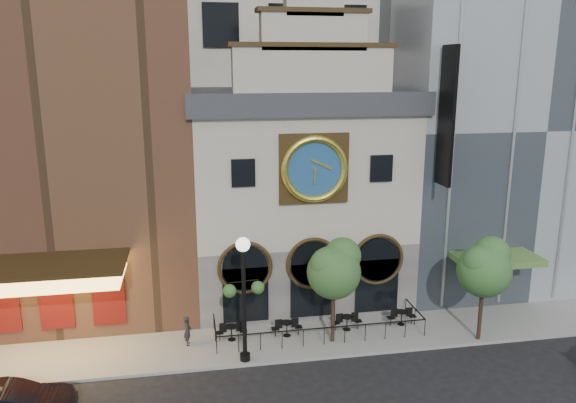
{
  "coord_description": "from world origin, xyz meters",
  "views": [
    {
      "loc": [
        -6.29,
        -23.47,
        13.7
      ],
      "look_at": [
        -0.96,
        6.0,
        6.37
      ],
      "focal_mm": 35.0,
      "sensor_mm": 36.0,
      "label": 1
    }
  ],
  "objects_px": {
    "bistro_1": "(287,327)",
    "lamppost": "(244,286)",
    "bistro_2": "(347,322)",
    "bistro_3": "(401,317)",
    "tree_left": "(335,268)",
    "pedestrian": "(188,331)",
    "tree_right": "(485,266)",
    "bistro_0": "(232,331)"
  },
  "relations": [
    {
      "from": "bistro_1",
      "to": "tree_right",
      "type": "relative_size",
      "value": 0.3
    },
    {
      "from": "pedestrian",
      "to": "lamppost",
      "type": "distance_m",
      "value": 4.46
    },
    {
      "from": "bistro_0",
      "to": "lamppost",
      "type": "distance_m",
      "value": 3.92
    },
    {
      "from": "bistro_1",
      "to": "bistro_3",
      "type": "distance_m",
      "value": 6.25
    },
    {
      "from": "bistro_2",
      "to": "tree_left",
      "type": "bearing_deg",
      "value": -134.69
    },
    {
      "from": "bistro_0",
      "to": "tree_left",
      "type": "height_order",
      "value": "tree_left"
    },
    {
      "from": "bistro_1",
      "to": "lamppost",
      "type": "distance_m",
      "value": 4.52
    },
    {
      "from": "bistro_1",
      "to": "tree_right",
      "type": "height_order",
      "value": "tree_right"
    },
    {
      "from": "bistro_1",
      "to": "tree_left",
      "type": "bearing_deg",
      "value": -22.34
    },
    {
      "from": "bistro_0",
      "to": "bistro_2",
      "type": "xyz_separation_m",
      "value": [
        6.04,
        0.03,
        0.0
      ]
    },
    {
      "from": "bistro_2",
      "to": "tree_left",
      "type": "xyz_separation_m",
      "value": [
        -1.0,
        -1.02,
        3.43
      ]
    },
    {
      "from": "pedestrian",
      "to": "tree_right",
      "type": "relative_size",
      "value": 0.28
    },
    {
      "from": "bistro_2",
      "to": "bistro_3",
      "type": "height_order",
      "value": "same"
    },
    {
      "from": "bistro_0",
      "to": "bistro_1",
      "type": "height_order",
      "value": "same"
    },
    {
      "from": "bistro_1",
      "to": "bistro_3",
      "type": "height_order",
      "value": "same"
    },
    {
      "from": "bistro_3",
      "to": "bistro_2",
      "type": "bearing_deg",
      "value": -178.83
    },
    {
      "from": "bistro_3",
      "to": "bistro_1",
      "type": "bearing_deg",
      "value": -178.46
    },
    {
      "from": "bistro_2",
      "to": "pedestrian",
      "type": "distance_m",
      "value": 8.22
    },
    {
      "from": "bistro_0",
      "to": "bistro_2",
      "type": "bearing_deg",
      "value": 0.33
    },
    {
      "from": "lamppost",
      "to": "bistro_3",
      "type": "bearing_deg",
      "value": 6.92
    },
    {
      "from": "pedestrian",
      "to": "bistro_3",
      "type": "bearing_deg",
      "value": -91.51
    },
    {
      "from": "bistro_0",
      "to": "pedestrian",
      "type": "distance_m",
      "value": 2.2
    },
    {
      "from": "bistro_0",
      "to": "bistro_1",
      "type": "bearing_deg",
      "value": -1.45
    },
    {
      "from": "tree_right",
      "to": "tree_left",
      "type": "bearing_deg",
      "value": 171.53
    },
    {
      "from": "bistro_1",
      "to": "bistro_0",
      "type": "bearing_deg",
      "value": 178.55
    },
    {
      "from": "bistro_0",
      "to": "pedestrian",
      "type": "bearing_deg",
      "value": -177.25
    },
    {
      "from": "tree_left",
      "to": "tree_right",
      "type": "relative_size",
      "value": 1.0
    },
    {
      "from": "bistro_0",
      "to": "tree_left",
      "type": "xyz_separation_m",
      "value": [
        5.04,
        -0.98,
        3.43
      ]
    },
    {
      "from": "bistro_2",
      "to": "bistro_1",
      "type": "bearing_deg",
      "value": -178.11
    },
    {
      "from": "bistro_3",
      "to": "bistro_0",
      "type": "bearing_deg",
      "value": -179.39
    },
    {
      "from": "bistro_2",
      "to": "tree_right",
      "type": "bearing_deg",
      "value": -18.4
    },
    {
      "from": "bistro_1",
      "to": "lamppost",
      "type": "relative_size",
      "value": 0.26
    },
    {
      "from": "lamppost",
      "to": "bistro_1",
      "type": "bearing_deg",
      "value": 33.35
    },
    {
      "from": "tree_left",
      "to": "pedestrian",
      "type": "bearing_deg",
      "value": 173.07
    },
    {
      "from": "lamppost",
      "to": "tree_left",
      "type": "height_order",
      "value": "lamppost"
    },
    {
      "from": "bistro_1",
      "to": "lamppost",
      "type": "height_order",
      "value": "lamppost"
    },
    {
      "from": "bistro_0",
      "to": "lamppost",
      "type": "relative_size",
      "value": 0.26
    },
    {
      "from": "bistro_3",
      "to": "lamppost",
      "type": "relative_size",
      "value": 0.26
    },
    {
      "from": "bistro_1",
      "to": "bistro_3",
      "type": "bearing_deg",
      "value": 1.54
    },
    {
      "from": "bistro_0",
      "to": "bistro_1",
      "type": "distance_m",
      "value": 2.82
    },
    {
      "from": "tree_left",
      "to": "tree_right",
      "type": "height_order",
      "value": "tree_left"
    },
    {
      "from": "bistro_0",
      "to": "bistro_3",
      "type": "bearing_deg",
      "value": 0.61
    }
  ]
}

